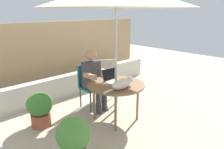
{
  "coord_description": "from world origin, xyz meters",
  "views": [
    {
      "loc": [
        -2.45,
        -2.48,
        1.95
      ],
      "look_at": [
        0.0,
        0.1,
        0.85
      ],
      "focal_mm": 33.5,
      "sensor_mm": 36.0,
      "label": 1
    }
  ],
  "objects": [
    {
      "name": "potted_plant_near_fence",
      "position": [
        -1.1,
        0.75,
        0.34
      ],
      "size": [
        0.44,
        0.44,
        0.61
      ],
      "color": "#9E5138",
      "rests_on": "ground"
    },
    {
      "name": "potted_plant_by_chair",
      "position": [
        -1.22,
        -0.46,
        0.37
      ],
      "size": [
        0.44,
        0.44,
        0.66
      ],
      "color": "#9E5138",
      "rests_on": "ground"
    },
    {
      "name": "person_seated",
      "position": [
        -0.0,
        0.63,
        0.7
      ],
      "size": [
        0.48,
        0.48,
        1.24
      ],
      "color": "#3F3F47",
      "rests_on": "ground"
    },
    {
      "name": "ground_plane",
      "position": [
        0.0,
        0.0,
        0.0
      ],
      "size": [
        14.0,
        14.0,
        0.0
      ],
      "primitive_type": "plane",
      "color": "#BCAD93"
    },
    {
      "name": "cat",
      "position": [
        -0.08,
        -0.24,
        0.78
      ],
      "size": [
        0.65,
        0.21,
        0.17
      ],
      "color": "silver",
      "rests_on": "patio_table"
    },
    {
      "name": "chair_empty",
      "position": [
        0.55,
        0.82,
        0.53
      ],
      "size": [
        0.55,
        0.55,
        0.9
      ],
      "color": "#B2A899",
      "rests_on": "ground"
    },
    {
      "name": "fence_back",
      "position": [
        0.0,
        2.26,
        0.85
      ],
      "size": [
        5.73,
        0.08,
        1.69
      ],
      "primitive_type": "cube",
      "color": "tan",
      "rests_on": "ground"
    },
    {
      "name": "planter_wall_low",
      "position": [
        0.0,
        1.61,
        0.25
      ],
      "size": [
        5.16,
        0.2,
        0.51
      ],
      "primitive_type": "cube",
      "color": "beige",
      "rests_on": "ground"
    },
    {
      "name": "patio_table",
      "position": [
        0.0,
        0.0,
        0.64
      ],
      "size": [
        1.02,
        1.02,
        0.7
      ],
      "color": "brown",
      "rests_on": "ground"
    },
    {
      "name": "chair_occupied",
      "position": [
        0.0,
        0.79,
        0.53
      ],
      "size": [
        0.4,
        0.4,
        0.9
      ],
      "color": "#1E606B",
      "rests_on": "ground"
    },
    {
      "name": "laptop",
      "position": [
        0.05,
        0.18,
        0.76
      ],
      "size": [
        0.31,
        0.26,
        0.21
      ],
      "color": "silver",
      "rests_on": "patio_table"
    }
  ]
}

